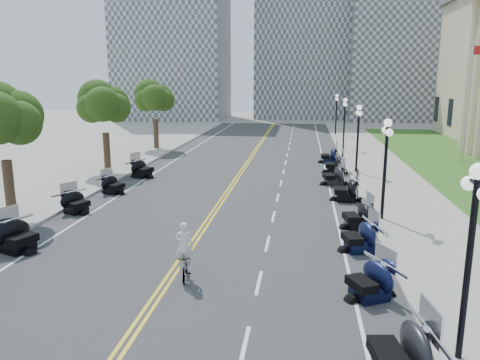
{
  "coord_description": "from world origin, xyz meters",
  "views": [
    {
      "loc": [
        4.58,
        -19.13,
        6.99
      ],
      "look_at": [
        1.52,
        3.54,
        2.0
      ],
      "focal_mm": 35.0,
      "sensor_mm": 36.0,
      "label": 1
    }
  ],
  "objects_px": {
    "motorcycle_n_3": "(402,348)",
    "bicycle": "(185,266)",
    "flagpole": "(468,103)",
    "cyclist_rider": "(184,230)"
  },
  "relations": [
    {
      "from": "motorcycle_n_3",
      "to": "bicycle",
      "type": "distance_m",
      "value": 8.04
    },
    {
      "from": "flagpole",
      "to": "bicycle",
      "type": "distance_m",
      "value": 31.65
    },
    {
      "from": "motorcycle_n_3",
      "to": "bicycle",
      "type": "height_order",
      "value": "motorcycle_n_3"
    },
    {
      "from": "flagpole",
      "to": "bicycle",
      "type": "relative_size",
      "value": 6.32
    },
    {
      "from": "motorcycle_n_3",
      "to": "cyclist_rider",
      "type": "xyz_separation_m",
      "value": [
        -6.48,
        4.75,
        1.07
      ]
    },
    {
      "from": "flagpole",
      "to": "bicycle",
      "type": "height_order",
      "value": "flagpole"
    },
    {
      "from": "flagpole",
      "to": "motorcycle_n_3",
      "type": "relative_size",
      "value": 4.63
    },
    {
      "from": "flagpole",
      "to": "motorcycle_n_3",
      "type": "bearing_deg",
      "value": -109.59
    },
    {
      "from": "motorcycle_n_3",
      "to": "flagpole",
      "type": "bearing_deg",
      "value": 152.01
    },
    {
      "from": "motorcycle_n_3",
      "to": "cyclist_rider",
      "type": "bearing_deg",
      "value": -134.63
    }
  ]
}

